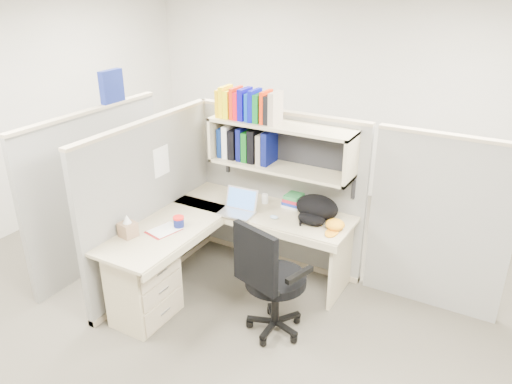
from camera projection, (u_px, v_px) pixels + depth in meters
The scene contains 14 objects.
ground at pixel (234, 303), 4.64m from camera, with size 6.00×6.00×0.00m, color #353129.
room_shell at pixel (230, 136), 3.98m from camera, with size 6.00×6.00×6.00m.
cubicle at pixel (225, 189), 4.80m from camera, with size 3.79×1.84×1.95m.
desk at pixel (177, 266), 4.42m from camera, with size 1.74×1.75×0.73m.
laptop at pixel (236, 203), 4.66m from camera, with size 0.32×0.32×0.23m, color silver, non-canonical shape.
backpack at pixel (315, 210), 4.52m from camera, with size 0.40×0.31×0.24m, color black, non-canonical shape.
orange_cap at pixel (335, 225), 4.41m from camera, with size 0.17×0.20×0.09m, color orange, non-canonical shape.
snack_canister at pixel (179, 222), 4.45m from camera, with size 0.10×0.10×0.10m.
tissue_box at pixel (128, 226), 4.27m from camera, with size 0.13×0.13×0.20m, color #957354, non-canonical shape.
mouse at pixel (274, 217), 4.61m from camera, with size 0.08×0.06×0.03m, color #8FADCA.
paper_cup at pixel (265, 199), 4.91m from camera, with size 0.06×0.06×0.09m, color white.
book_stack at pixel (295, 199), 4.87m from camera, with size 0.18×0.24×0.12m, color slate, non-canonical shape.
loose_paper at pixel (165, 230), 4.41m from camera, with size 0.20×0.26×0.00m, color silver, non-canonical shape.
task_chair at pixel (271, 296), 4.11m from camera, with size 0.61×0.56×1.07m.
Camera 1 is at (2.06, -3.23, 2.82)m, focal length 35.00 mm.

